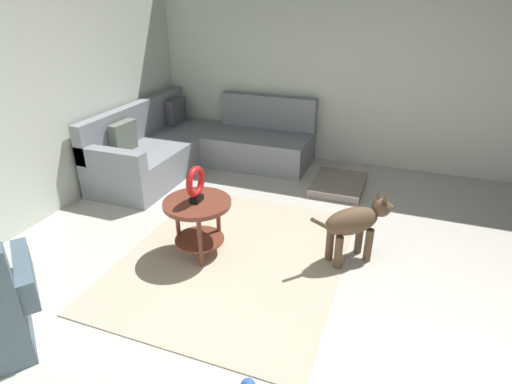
{
  "coord_description": "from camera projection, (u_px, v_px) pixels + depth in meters",
  "views": [
    {
      "loc": [
        -2.7,
        -0.57,
        2.19
      ],
      "look_at": [
        0.45,
        0.6,
        0.55
      ],
      "focal_mm": 28.93,
      "sensor_mm": 36.0,
      "label": 1
    }
  ],
  "objects": [
    {
      "name": "ground_plane",
      "position": [
        305.0,
        290.0,
        3.43
      ],
      "size": [
        6.0,
        6.0,
        0.1
      ],
      "primitive_type": "cube",
      "color": "beige"
    },
    {
      "name": "dog",
      "position": [
        356.0,
        223.0,
        3.58
      ],
      "size": [
        0.61,
        0.66,
        0.63
      ],
      "rotation": [
        0.0,
        0.0,
        3.89
      ],
      "color": "brown",
      "rests_on": "ground_plane"
    },
    {
      "name": "torus_sculpture",
      "position": [
        196.0,
        183.0,
        3.52
      ],
      "size": [
        0.28,
        0.08,
        0.33
      ],
      "color": "black",
      "rests_on": "side_table"
    },
    {
      "name": "sectional_couch",
      "position": [
        197.0,
        147.0,
        5.59
      ],
      "size": [
        2.2,
        2.25,
        0.88
      ],
      "color": "gray",
      "rests_on": "ground_plane"
    },
    {
      "name": "side_table",
      "position": [
        198.0,
        213.0,
        3.65
      ],
      "size": [
        0.6,
        0.6,
        0.54
      ],
      "color": "brown",
      "rests_on": "ground_plane"
    },
    {
      "name": "wall_right",
      "position": [
        367.0,
        64.0,
        5.3
      ],
      "size": [
        0.12,
        6.0,
        2.7
      ],
      "primitive_type": "cube",
      "color": "silver",
      "rests_on": "ground_plane"
    },
    {
      "name": "area_rug",
      "position": [
        234.0,
        258.0,
        3.75
      ],
      "size": [
        2.3,
        1.9,
        0.01
      ],
      "primitive_type": "cube",
      "color": "#BCAD93",
      "rests_on": "ground_plane"
    },
    {
      "name": "dog_bed_mat",
      "position": [
        338.0,
        184.0,
        5.09
      ],
      "size": [
        0.8,
        0.6,
        0.09
      ],
      "primitive_type": "cube",
      "color": "gray",
      "rests_on": "ground_plane"
    }
  ]
}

